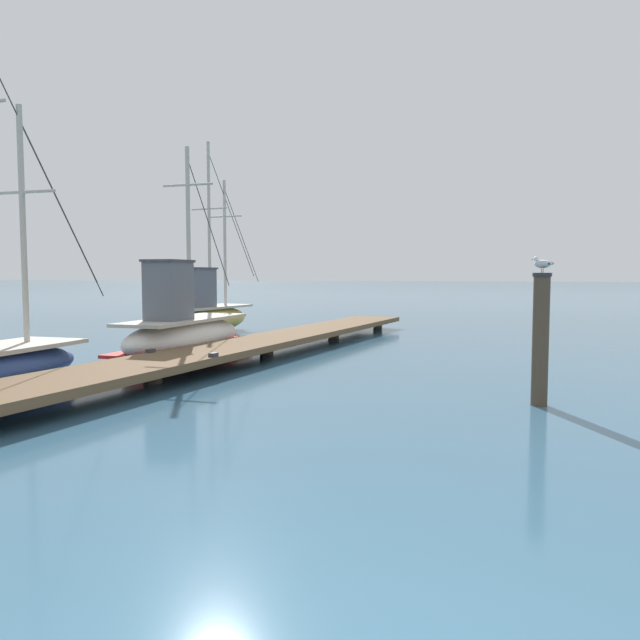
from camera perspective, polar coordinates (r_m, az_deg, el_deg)
The scene contains 5 objects.
floating_dock at distance 16.26m, azimuth -4.99°, elevation -1.99°, with size 3.63×18.74×0.53m.
fishing_boat_0 at distance 16.08m, azimuth -12.60°, elevation -1.00°, with size 1.62×5.07×5.39m.
fishing_boat_2 at distance 22.46m, azimuth -10.65°, elevation 0.72°, with size 2.15×5.99×6.87m.
mooring_piling at distance 10.50m, azimuth 19.82°, elevation -1.52°, with size 0.30×0.30×2.15m.
perched_seagull at distance 10.45m, azimuth 20.01°, elevation 4.96°, with size 0.35×0.26×0.26m.
Camera 1 is at (0.80, -2.33, 2.12)m, focal length 34.42 mm.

